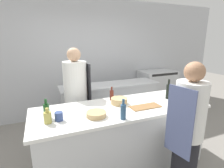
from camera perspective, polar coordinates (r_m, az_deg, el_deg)
ground_plane at (r=2.96m, az=2.86°, el=-24.17°), size 16.00×16.00×0.00m
wall_back at (r=4.36m, az=-9.15°, el=8.29°), size 8.00×0.06×2.80m
prep_counter at (r=2.70m, az=2.98°, el=-16.48°), size 2.45×0.89×0.92m
pass_counter at (r=3.87m, az=-0.46°, el=-6.59°), size 2.14×0.57×0.92m
oven_range at (r=5.04m, az=14.42°, el=-1.55°), size 0.96×0.62×1.01m
chef_at_prep_near at (r=2.25m, az=23.37°, el=-14.17°), size 0.38×0.37×1.62m
chef_at_stove at (r=3.08m, az=-11.58°, el=-4.72°), size 0.43×0.41×1.72m
bottle_olive_oil at (r=2.10m, az=3.69°, el=-8.86°), size 0.07×0.07×0.25m
bottle_vinegar at (r=2.93m, az=17.88°, el=-2.20°), size 0.07×0.07×0.32m
bottle_wine at (r=2.29m, az=-20.61°, el=-7.96°), size 0.07×0.07×0.23m
bottle_cooking_oil at (r=2.84m, az=25.50°, el=-3.43°), size 0.07×0.07×0.32m
bottle_sauce at (r=2.74m, az=-0.10°, el=-3.55°), size 0.06×0.06×0.21m
bottle_water at (r=2.14m, az=-20.28°, el=-10.12°), size 0.09×0.09×0.18m
bowl_mixing_large at (r=2.59m, az=2.36°, el=-5.54°), size 0.24×0.24×0.09m
bowl_prep_small at (r=2.19m, az=-5.16°, el=-9.79°), size 0.25×0.25×0.06m
cup at (r=2.17m, az=-16.96°, el=-10.09°), size 0.10×0.10×0.10m
cutting_board at (r=2.53m, az=10.83°, el=-7.26°), size 0.44×0.19×0.01m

